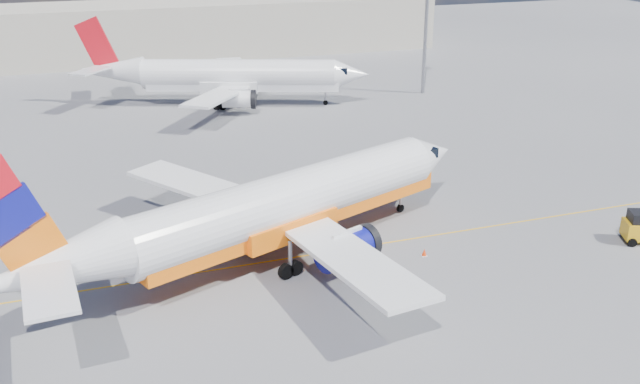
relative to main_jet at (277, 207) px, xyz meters
name	(u,v)px	position (x,y,z in m)	size (l,w,h in m)	color
ground	(376,267)	(5.29, -3.29, -3.45)	(240.00, 240.00, 0.00)	slate
taxi_line	(357,247)	(5.29, -0.29, -3.45)	(70.00, 0.15, 0.01)	gold
terminal_main	(209,28)	(10.29, 71.71, 0.55)	(70.00, 14.00, 8.00)	#BAB2A1
main_jet	(277,207)	(0.00, 0.00, 0.00)	(33.83, 25.55, 10.36)	white
second_jet	(230,76)	(6.02, 39.21, -0.16)	(32.37, 24.51, 9.87)	white
traffic_cone	(424,252)	(8.81, -2.84, -3.22)	(0.35, 0.35, 0.49)	white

